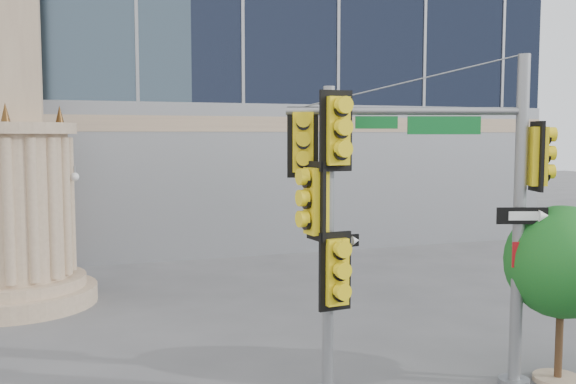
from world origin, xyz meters
name	(u,v)px	position (x,y,z in m)	size (l,w,h in m)	color
monument	(9,108)	(-6.00, 9.00, 5.52)	(4.40, 4.40, 16.60)	tan
main_signal_pole	(460,183)	(2.33, -0.09, 3.87)	(4.68, 1.89, 6.24)	slate
secondary_signal_pole	(329,218)	(-0.21, 0.14, 3.30)	(1.00, 0.73, 5.62)	slate
street_tree	(563,266)	(4.34, -0.57, 2.26)	(2.20, 2.15, 3.43)	tan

